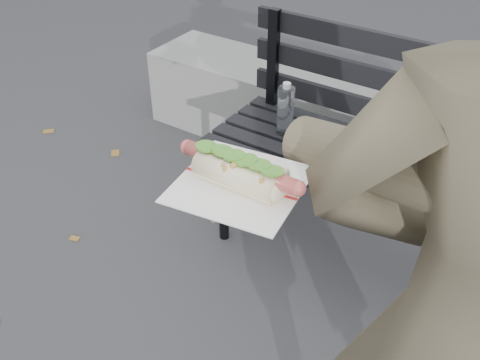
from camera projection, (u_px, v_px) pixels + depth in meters
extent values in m
cylinder|color=black|center=(223.00, 195.00, 2.26)|extent=(0.04, 0.04, 0.45)
cylinder|color=black|center=(267.00, 156.00, 2.48)|extent=(0.04, 0.04, 0.45)
cube|color=black|center=(391.00, 208.00, 1.81)|extent=(1.50, 0.07, 0.03)
cube|color=black|center=(401.00, 193.00, 1.87)|extent=(1.50, 0.07, 0.03)
cube|color=black|center=(410.00, 180.00, 1.93)|extent=(1.50, 0.07, 0.03)
cube|color=black|center=(419.00, 168.00, 1.99)|extent=(1.50, 0.07, 0.03)
cube|color=black|center=(427.00, 156.00, 2.05)|extent=(1.50, 0.07, 0.03)
cube|color=black|center=(273.00, 61.00, 2.24)|extent=(0.04, 0.03, 0.42)
cube|color=black|center=(436.00, 128.00, 2.01)|extent=(1.50, 0.02, 0.08)
cube|color=black|center=(443.00, 95.00, 1.93)|extent=(1.50, 0.02, 0.08)
cube|color=black|center=(452.00, 60.00, 1.86)|extent=(1.50, 0.02, 0.08)
cylinder|color=white|center=(285.00, 111.00, 2.10)|extent=(0.06, 0.06, 0.19)
cylinder|color=white|center=(287.00, 86.00, 2.04)|extent=(0.03, 0.03, 0.02)
cube|color=slate|center=(262.00, 102.00, 2.95)|extent=(1.20, 0.40, 0.40)
imported|color=brown|center=(477.00, 348.00, 0.91)|extent=(0.70, 0.54, 1.69)
cylinder|color=brown|center=(428.00, 180.00, 0.79)|extent=(0.51, 0.23, 0.19)
cylinder|color=#D8A384|center=(265.00, 196.00, 0.87)|extent=(0.09, 0.08, 0.07)
ellipsoid|color=#D8A384|center=(240.00, 193.00, 0.88)|extent=(0.10, 0.11, 0.03)
cylinder|color=#D8A384|center=(200.00, 190.00, 0.88)|extent=(0.05, 0.02, 0.02)
cylinder|color=#D8A384|center=(208.00, 184.00, 0.90)|extent=(0.05, 0.02, 0.02)
cylinder|color=#D8A384|center=(215.00, 177.00, 0.91)|extent=(0.05, 0.02, 0.02)
cylinder|color=#D8A384|center=(222.00, 172.00, 0.93)|extent=(0.05, 0.02, 0.02)
cylinder|color=#D8A384|center=(225.00, 213.00, 0.84)|extent=(0.04, 0.05, 0.02)
cube|color=white|center=(240.00, 184.00, 0.87)|extent=(0.21, 0.21, 0.00)
cube|color=#B21E1E|center=(240.00, 183.00, 0.87)|extent=(0.19, 0.03, 0.00)
cylinder|color=#BD4E48|center=(240.00, 167.00, 0.85)|extent=(0.20, 0.03, 0.02)
sphere|color=#BD4E48|center=(188.00, 147.00, 0.90)|extent=(0.03, 0.03, 0.02)
sphere|color=#BD4E48|center=(298.00, 189.00, 0.81)|extent=(0.02, 0.03, 0.02)
sphere|color=#9E6B2D|center=(243.00, 161.00, 0.85)|extent=(0.01, 0.01, 0.01)
sphere|color=#9E6B2D|center=(262.00, 169.00, 0.83)|extent=(0.01, 0.01, 0.01)
sphere|color=#9E6B2D|center=(228.00, 153.00, 0.86)|extent=(0.01, 0.01, 0.01)
sphere|color=#9E6B2D|center=(208.00, 159.00, 0.86)|extent=(0.01, 0.01, 0.01)
sphere|color=#9E6B2D|center=(223.00, 166.00, 0.84)|extent=(0.01, 0.01, 0.01)
sphere|color=#9E6B2D|center=(216.00, 156.00, 0.87)|extent=(0.01, 0.01, 0.01)
sphere|color=#9E6B2D|center=(226.00, 170.00, 0.84)|extent=(0.01, 0.01, 0.01)
sphere|color=#9E6B2D|center=(228.00, 154.00, 0.87)|extent=(0.01, 0.01, 0.01)
sphere|color=#9E6B2D|center=(262.00, 182.00, 0.81)|extent=(0.01, 0.01, 0.01)
sphere|color=#9E6B2D|center=(266.00, 183.00, 0.81)|extent=(0.01, 0.01, 0.01)
sphere|color=#9E6B2D|center=(251.00, 157.00, 0.86)|extent=(0.01, 0.01, 0.01)
sphere|color=#9E6B2D|center=(230.00, 156.00, 0.86)|extent=(0.01, 0.01, 0.01)
sphere|color=#9E6B2D|center=(225.00, 148.00, 0.88)|extent=(0.01, 0.01, 0.01)
sphere|color=#9E6B2D|center=(253.00, 158.00, 0.85)|extent=(0.01, 0.01, 0.01)
sphere|color=#9E6B2D|center=(219.00, 148.00, 0.88)|extent=(0.01, 0.01, 0.01)
sphere|color=#9E6B2D|center=(208.00, 155.00, 0.87)|extent=(0.01, 0.01, 0.01)
sphere|color=#9E6B2D|center=(266.00, 170.00, 0.83)|extent=(0.01, 0.01, 0.01)
sphere|color=#9E6B2D|center=(234.00, 166.00, 0.84)|extent=(0.01, 0.01, 0.01)
sphere|color=#9E6B2D|center=(261.00, 172.00, 0.84)|extent=(0.01, 0.01, 0.01)
sphere|color=#9E6B2D|center=(228.00, 164.00, 0.85)|extent=(0.01, 0.01, 0.01)
sphere|color=#9E6B2D|center=(215.00, 154.00, 0.87)|extent=(0.01, 0.01, 0.01)
sphere|color=#9E6B2D|center=(252.00, 164.00, 0.84)|extent=(0.01, 0.01, 0.01)
cylinder|color=#4C9729|center=(207.00, 146.00, 0.87)|extent=(0.04, 0.04, 0.01)
cylinder|color=#4C9729|center=(223.00, 151.00, 0.86)|extent=(0.04, 0.04, 0.01)
cylinder|color=#4C9729|center=(234.00, 155.00, 0.85)|extent=(0.04, 0.04, 0.01)
cylinder|color=#4C9729|center=(246.00, 160.00, 0.84)|extent=(0.04, 0.04, 0.01)
cylinder|color=#4C9729|center=(259.00, 164.00, 0.83)|extent=(0.04, 0.04, 0.01)
cylinder|color=#4C9729|center=(272.00, 171.00, 0.81)|extent=(0.04, 0.04, 0.01)
cube|color=brown|center=(48.00, 131.00, 3.08)|extent=(0.07, 0.07, 0.00)
cube|color=brown|center=(75.00, 238.00, 2.38)|extent=(0.05, 0.04, 0.00)
cube|color=brown|center=(115.00, 153.00, 2.91)|extent=(0.07, 0.07, 0.00)
cube|color=brown|center=(303.00, 120.00, 3.19)|extent=(0.05, 0.05, 0.00)
cube|color=brown|center=(427.00, 285.00, 2.16)|extent=(0.05, 0.06, 0.00)
cube|color=brown|center=(156.00, 54.00, 3.94)|extent=(0.07, 0.06, 0.00)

